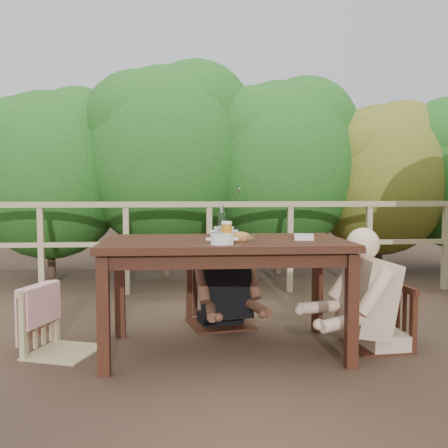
{
  "coord_description": "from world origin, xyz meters",
  "views": [
    {
      "loc": [
        -0.29,
        -3.5,
        1.15
      ],
      "look_at": [
        0.0,
        0.05,
        0.9
      ],
      "focal_mm": 40.49,
      "sensor_mm": 36.0,
      "label": 1
    }
  ],
  "objects": [
    {
      "name": "chair_far",
      "position": [
        0.02,
        0.68,
        0.51
      ],
      "size": [
        0.6,
        0.6,
        1.02
      ],
      "primitive_type": "cube",
      "rotation": [
        0.0,
        0.0,
        0.21
      ],
      "color": "black",
      "rests_on": "ground"
    },
    {
      "name": "bottle",
      "position": [
        -0.01,
        0.12,
        0.9
      ],
      "size": [
        0.06,
        0.06,
        0.25
      ],
      "primitive_type": "cylinder",
      "color": "white",
      "rests_on": "table"
    },
    {
      "name": "soup_near",
      "position": [
        -0.04,
        -0.3,
        0.82
      ],
      "size": [
        0.25,
        0.25,
        0.08
      ],
      "primitive_type": "cylinder",
      "color": "silver",
      "rests_on": "table"
    },
    {
      "name": "beer_glass",
      "position": [
        0.01,
        -0.01,
        0.85
      ],
      "size": [
        0.07,
        0.07,
        0.14
      ],
      "primitive_type": "cylinder",
      "color": "gold",
      "rests_on": "table"
    },
    {
      "name": "ground",
      "position": [
        0.0,
        0.0,
        0.0
      ],
      "size": [
        60.0,
        60.0,
        0.0
      ],
      "primitive_type": "plane",
      "color": "#453022",
      "rests_on": "ground"
    },
    {
      "name": "chair_right",
      "position": [
        1.11,
        -0.0,
        0.43
      ],
      "size": [
        0.46,
        0.46,
        0.86
      ],
      "primitive_type": "cube",
      "rotation": [
        0.0,
        0.0,
        -1.48
      ],
      "color": "black",
      "rests_on": "ground"
    },
    {
      "name": "chair_left",
      "position": [
        -1.13,
        0.04,
        0.45
      ],
      "size": [
        0.57,
        0.57,
        0.89
      ],
      "primitive_type": "cube",
      "rotation": [
        0.0,
        0.0,
        1.23
      ],
      "color": "tan",
      "rests_on": "ground"
    },
    {
      "name": "diner_right",
      "position": [
        1.14,
        -0.0,
        0.72
      ],
      "size": [
        0.76,
        0.64,
        1.43
      ],
      "primitive_type": null,
      "rotation": [
        0.0,
        0.0,
        1.66
      ],
      "color": "tan",
      "rests_on": "ground"
    },
    {
      "name": "woman",
      "position": [
        0.02,
        0.7,
        0.62
      ],
      "size": [
        0.61,
        0.7,
        1.23
      ],
      "primitive_type": null,
      "rotation": [
        0.0,
        0.0,
        3.35
      ],
      "color": "black",
      "rests_on": "ground"
    },
    {
      "name": "table",
      "position": [
        0.0,
        0.0,
        0.39
      ],
      "size": [
        1.68,
        0.95,
        0.78
      ],
      "primitive_type": "cube",
      "color": "black",
      "rests_on": "ground"
    },
    {
      "name": "butter_tub",
      "position": [
        0.54,
        -0.08,
        0.81
      ],
      "size": [
        0.15,
        0.12,
        0.06
      ],
      "primitive_type": "cube",
      "rotation": [
        0.0,
        0.0,
        -0.2
      ],
      "color": "white",
      "rests_on": "table"
    },
    {
      "name": "soup_far",
      "position": [
        0.02,
        0.28,
        0.82
      ],
      "size": [
        0.25,
        0.25,
        0.08
      ],
      "primitive_type": "cylinder",
      "color": "silver",
      "rests_on": "table"
    },
    {
      "name": "tumbler",
      "position": [
        0.15,
        -0.2,
        0.81
      ],
      "size": [
        0.06,
        0.06,
        0.07
      ],
      "primitive_type": "cylinder",
      "color": "white",
      "rests_on": "table"
    },
    {
      "name": "hedge_row",
      "position": [
        0.4,
        3.2,
        1.9
      ],
      "size": [
        6.6,
        1.6,
        3.8
      ],
      "primitive_type": null,
      "color": "#1F5019",
      "rests_on": "ground"
    },
    {
      "name": "railing",
      "position": [
        0.0,
        2.0,
        0.51
      ],
      "size": [
        5.6,
        0.1,
        1.01
      ],
      "primitive_type": "cube",
      "color": "tan",
      "rests_on": "ground"
    },
    {
      "name": "bread_roll",
      "position": [
        0.1,
        -0.15,
        0.82
      ],
      "size": [
        0.14,
        0.11,
        0.08
      ],
      "primitive_type": "ellipsoid",
      "color": "#A97033",
      "rests_on": "table"
    }
  ]
}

